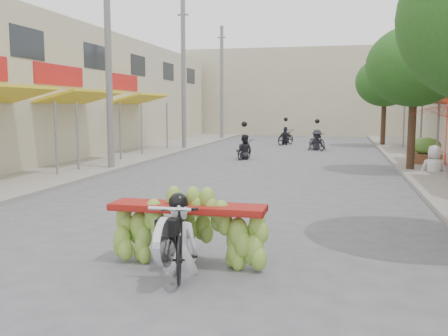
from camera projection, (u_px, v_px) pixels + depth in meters
ground at (83, 312)px, 5.80m from camera, size 120.00×120.00×0.00m
sidewalk_left at (108, 159)px, 21.86m from camera, size 4.00×60.00×0.12m
far_building at (306, 93)px, 42.12m from camera, size 20.00×6.00×7.00m
utility_pole_mid at (108, 61)px, 18.11m from camera, size 0.60×0.24×8.00m
utility_pole_far at (183, 75)px, 26.82m from camera, size 0.60×0.24×8.00m
utility_pole_back at (222, 83)px, 35.52m from camera, size 0.60×0.24×8.00m
street_tree_mid at (415, 66)px, 17.67m from camera, size 3.40×3.40×5.25m
street_tree_far at (385, 82)px, 29.27m from camera, size 3.40×3.40×5.25m
produce_crate_far at (425, 148)px, 19.80m from camera, size 1.20×0.88×1.16m
banana_motorbike at (183, 225)px, 7.25m from camera, size 2.35×1.94×1.94m
market_umbrella at (448, 103)px, 13.87m from camera, size 2.35×2.35×1.76m
pedestrian at (435, 145)px, 17.36m from camera, size 0.93×0.57×1.85m
bg_motorbike_a at (244, 143)px, 22.44m from camera, size 0.86×1.61×1.95m
bg_motorbike_b at (317, 135)px, 26.91m from camera, size 1.30×1.65×1.95m
bg_motorbike_c at (286, 132)px, 30.74m from camera, size 1.25×1.80×1.95m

